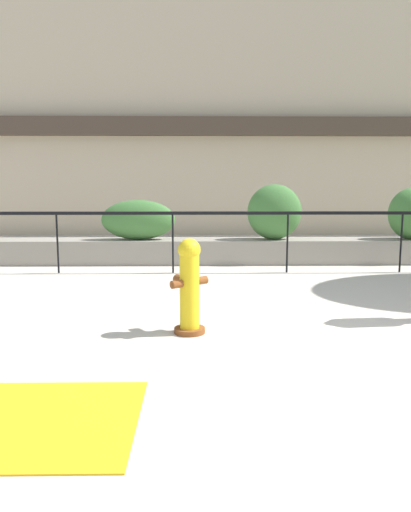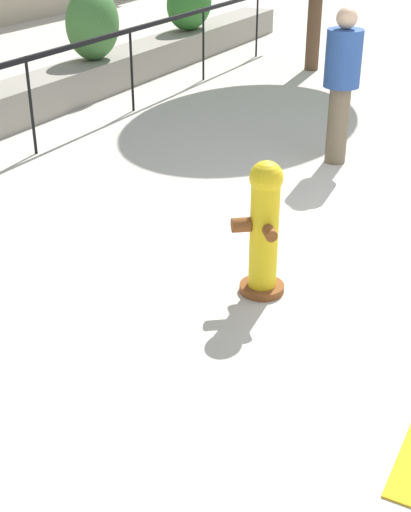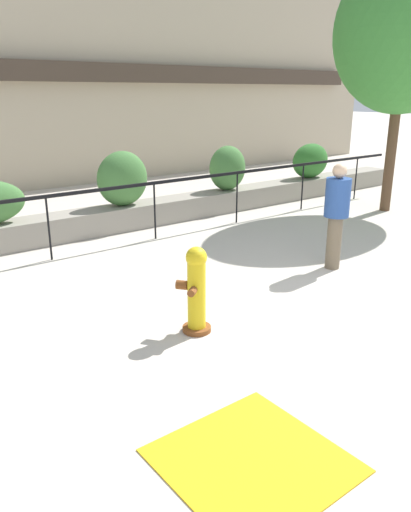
# 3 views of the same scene
# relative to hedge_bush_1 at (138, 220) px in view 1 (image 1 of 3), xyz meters

# --- Properties ---
(ground_plane) EXTENTS (120.00, 120.00, 0.00)m
(ground_plane) POSITION_rel_hedge_bush_1_xyz_m (2.91, -6.00, -0.91)
(ground_plane) COLOR beige
(building_facade) EXTENTS (30.00, 1.36, 8.00)m
(building_facade) POSITION_rel_hedge_bush_1_xyz_m (2.91, 5.98, 3.07)
(building_facade) COLOR tan
(building_facade) RESTS_ON ground
(planter_wall_low) EXTENTS (18.00, 0.70, 0.50)m
(planter_wall_low) POSITION_rel_hedge_bush_1_xyz_m (2.91, 0.00, -0.66)
(planter_wall_low) COLOR gray
(planter_wall_low) RESTS_ON ground
(fence_railing_segment) EXTENTS (15.00, 0.05, 1.15)m
(fence_railing_segment) POSITION_rel_hedge_bush_1_xyz_m (2.91, -1.10, 0.11)
(fence_railing_segment) COLOR black
(fence_railing_segment) RESTS_ON ground
(hedge_bush_1) EXTENTS (1.53, 0.56, 0.82)m
(hedge_bush_1) POSITION_rel_hedge_bush_1_xyz_m (0.00, 0.00, 0.00)
(hedge_bush_1) COLOR #427538
(hedge_bush_1) RESTS_ON planter_wall_low
(hedge_bush_2) EXTENTS (1.13, 0.70, 1.14)m
(hedge_bush_2) POSITION_rel_hedge_bush_1_xyz_m (2.82, 0.00, 0.16)
(hedge_bush_2) COLOR #427538
(hedge_bush_2) RESTS_ON planter_wall_low
(fire_hydrant) EXTENTS (0.49, 0.49, 1.08)m
(fire_hydrant) POSITION_rel_hedge_bush_1_xyz_m (1.13, -4.85, -0.36)
(fire_hydrant) COLOR brown
(fire_hydrant) RESTS_ON ground
(tactile_warning_pad) EXTENTS (1.35, 1.35, 0.01)m
(tactile_warning_pad) POSITION_rel_hedge_bush_1_xyz_m (0.12, -6.95, -0.91)
(tactile_warning_pad) COLOR gold
(tactile_warning_pad) RESTS_ON ground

